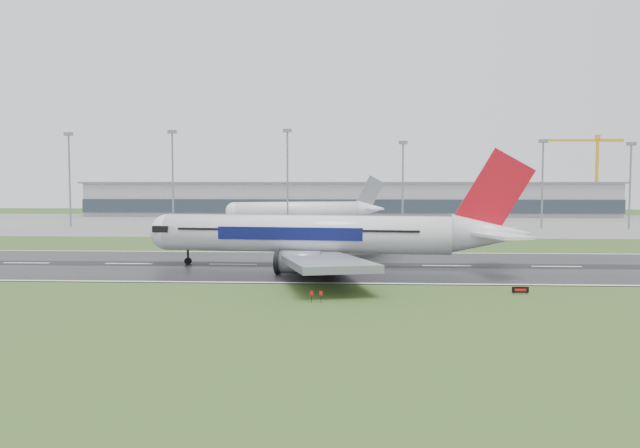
{
  "coord_description": "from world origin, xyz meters",
  "views": [
    {
      "loc": [
        2.84,
        -120.36,
        15.52
      ],
      "look_at": [
        -4.18,
        12.0,
        7.0
      ],
      "focal_mm": 36.39,
      "sensor_mm": 36.0,
      "label": 1
    }
  ],
  "objects": [
    {
      "name": "floodmast_2",
      "position": [
        -19.96,
        100.0,
        16.24
      ],
      "size": [
        0.64,
        0.64,
        32.49
      ],
      "primitive_type": "cylinder",
      "color": "gray",
      "rests_on": "ground"
    },
    {
      "name": "parked_airliner",
      "position": [
        -15.35,
        112.34,
        8.76
      ],
      "size": [
        72.64,
        69.91,
        17.37
      ],
      "primitive_type": null,
      "rotation": [
        0.0,
        0.0,
        0.29
      ],
      "color": "white",
      "rests_on": "apron"
    },
    {
      "name": "floodmast_4",
      "position": [
        65.58,
        100.0,
        14.33
      ],
      "size": [
        0.64,
        0.64,
        28.66
      ],
      "primitive_type": "cylinder",
      "color": "gray",
      "rests_on": "ground"
    },
    {
      "name": "terminal",
      "position": [
        0.0,
        185.0,
        7.5
      ],
      "size": [
        240.0,
        36.0,
        15.0
      ],
      "primitive_type": "cube",
      "color": "#95969F",
      "rests_on": "ground"
    },
    {
      "name": "ground",
      "position": [
        0.0,
        0.0,
        0.0
      ],
      "size": [
        520.0,
        520.0,
        0.0
      ],
      "primitive_type": "plane",
      "color": "#2D4B1B",
      "rests_on": "ground"
    },
    {
      "name": "apron",
      "position": [
        0.0,
        125.0,
        0.04
      ],
      "size": [
        400.0,
        130.0,
        0.08
      ],
      "primitive_type": "cube",
      "color": "slate",
      "rests_on": "ground"
    },
    {
      "name": "tower_crane",
      "position": [
        119.85,
        200.0,
        19.42
      ],
      "size": [
        38.92,
        4.04,
        38.83
      ],
      "primitive_type": null,
      "rotation": [
        0.0,
        0.0,
        0.05
      ],
      "color": "gold",
      "rests_on": "ground"
    },
    {
      "name": "floodmast_3",
      "position": [
        19.16,
        100.0,
        14.16
      ],
      "size": [
        0.64,
        0.64,
        28.32
      ],
      "primitive_type": "cylinder",
      "color": "gray",
      "rests_on": "ground"
    },
    {
      "name": "floodmast_0",
      "position": [
        -95.95,
        100.0,
        15.83
      ],
      "size": [
        0.64,
        0.64,
        31.67
      ],
      "primitive_type": "cylinder",
      "color": "gray",
      "rests_on": "ground"
    },
    {
      "name": "floodmast_1",
      "position": [
        -59.64,
        100.0,
        16.13
      ],
      "size": [
        0.64,
        0.64,
        32.26
      ],
      "primitive_type": "cylinder",
      "color": "gray",
      "rests_on": "ground"
    },
    {
      "name": "floodmast_5",
      "position": [
        94.23,
        100.0,
        13.84
      ],
      "size": [
        0.64,
        0.64,
        27.68
      ],
      "primitive_type": "cylinder",
      "color": "gray",
      "rests_on": "ground"
    },
    {
      "name": "main_airliner",
      "position": [
        -1.28,
        -3.37,
        10.31
      ],
      "size": [
        76.26,
        73.37,
        20.41
      ],
      "primitive_type": null,
      "rotation": [
        0.0,
        0.0,
        -0.12
      ],
      "color": "white",
      "rests_on": "runway"
    },
    {
      "name": "runway",
      "position": [
        0.0,
        0.0,
        0.05
      ],
      "size": [
        400.0,
        45.0,
        0.1
      ],
      "primitive_type": "cube",
      "color": "black",
      "rests_on": "ground"
    },
    {
      "name": "runway_sign",
      "position": [
        25.96,
        -29.68,
        0.52
      ],
      "size": [
        2.31,
        0.71,
        1.04
      ],
      "primitive_type": null,
      "rotation": [
        0.0,
        0.0,
        -0.2
      ],
      "color": "black",
      "rests_on": "ground"
    }
  ]
}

